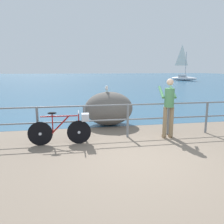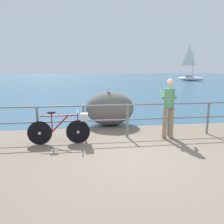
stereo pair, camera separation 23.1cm
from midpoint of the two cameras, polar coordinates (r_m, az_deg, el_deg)
The scene contains 8 objects.
ground_plane at distance 24.79m, azimuth -6.59°, elevation 6.18°, with size 120.00×120.00×0.10m, color #756656.
sea_surface at distance 52.69m, azimuth -8.51°, elevation 8.77°, with size 120.00×90.00×0.01m, color #2D5675.
promenade_railing at distance 6.67m, azimuth 3.11°, elevation -1.23°, with size 7.94×0.07×1.02m.
bicycle at distance 6.21m, azimuth -13.04°, elevation -4.05°, with size 1.70×0.48×0.92m.
person_at_railing at distance 6.71m, azimuth 13.50°, elevation 1.67°, with size 0.50×0.66×1.78m.
breakwater_boulder_main at distance 8.13m, azimuth -1.65°, elevation 0.91°, with size 1.78×1.29×1.23m.
seagull at distance 7.99m, azimuth -2.24°, elevation 6.20°, with size 0.14×0.34×0.23m.
sailboat at distance 41.08m, azimuth 17.84°, elevation 8.72°, with size 4.23×3.79×6.16m.
Camera 1 is at (-1.60, -4.63, 2.06)m, focal length 35.38 mm.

